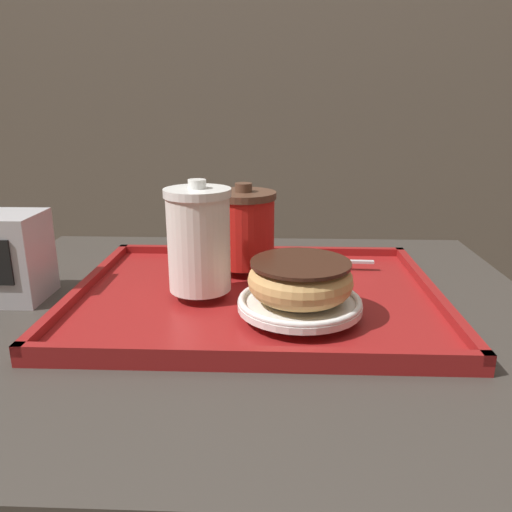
{
  "coord_description": "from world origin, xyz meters",
  "views": [
    {
      "loc": [
        0.04,
        -0.61,
        1.01
      ],
      "look_at": [
        0.01,
        0.02,
        0.81
      ],
      "focal_mm": 35.0,
      "sensor_mm": 36.0,
      "label": 1
    }
  ],
  "objects_px": {
    "donut_chocolate_glazed": "(300,279)",
    "napkin_dispenser": "(8,257)",
    "spoon": "(311,259)",
    "coffee_cup_front": "(199,240)",
    "coffee_cup_rear": "(244,228)"
  },
  "relations": [
    {
      "from": "napkin_dispenser",
      "to": "donut_chocolate_glazed",
      "type": "bearing_deg",
      "value": -11.11
    },
    {
      "from": "coffee_cup_front",
      "to": "napkin_dispenser",
      "type": "bearing_deg",
      "value": 175.94
    },
    {
      "from": "coffee_cup_front",
      "to": "coffee_cup_rear",
      "type": "xyz_separation_m",
      "value": [
        0.05,
        0.11,
        -0.01
      ]
    },
    {
      "from": "coffee_cup_rear",
      "to": "napkin_dispenser",
      "type": "bearing_deg",
      "value": -163.46
    },
    {
      "from": "coffee_cup_rear",
      "to": "coffee_cup_front",
      "type": "bearing_deg",
      "value": -114.34
    },
    {
      "from": "donut_chocolate_glazed",
      "to": "napkin_dispenser",
      "type": "height_order",
      "value": "napkin_dispenser"
    },
    {
      "from": "donut_chocolate_glazed",
      "to": "napkin_dispenser",
      "type": "xyz_separation_m",
      "value": [
        -0.39,
        0.08,
        -0.0
      ]
    },
    {
      "from": "donut_chocolate_glazed",
      "to": "spoon",
      "type": "distance_m",
      "value": 0.19
    },
    {
      "from": "coffee_cup_front",
      "to": "donut_chocolate_glazed",
      "type": "xyz_separation_m",
      "value": [
        0.13,
        -0.06,
        -0.03
      ]
    },
    {
      "from": "spoon",
      "to": "napkin_dispenser",
      "type": "height_order",
      "value": "napkin_dispenser"
    },
    {
      "from": "coffee_cup_front",
      "to": "napkin_dispenser",
      "type": "relative_size",
      "value": 1.21
    },
    {
      "from": "coffee_cup_front",
      "to": "spoon",
      "type": "bearing_deg",
      "value": 39.2
    },
    {
      "from": "coffee_cup_front",
      "to": "donut_chocolate_glazed",
      "type": "distance_m",
      "value": 0.14
    },
    {
      "from": "napkin_dispenser",
      "to": "coffee_cup_front",
      "type": "bearing_deg",
      "value": -4.06
    },
    {
      "from": "spoon",
      "to": "napkin_dispenser",
      "type": "xyz_separation_m",
      "value": [
        -0.41,
        -0.11,
        0.03
      ]
    }
  ]
}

